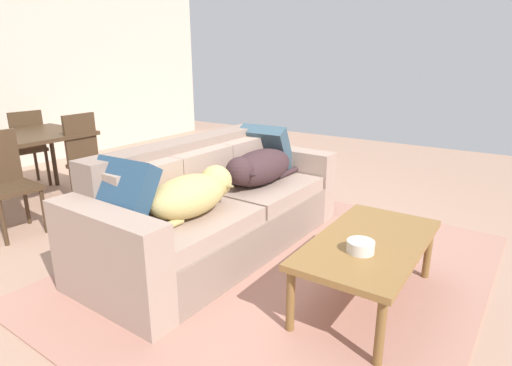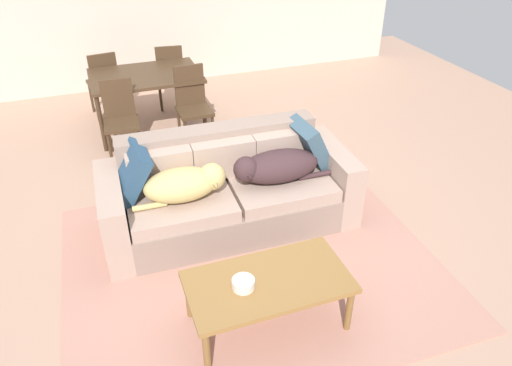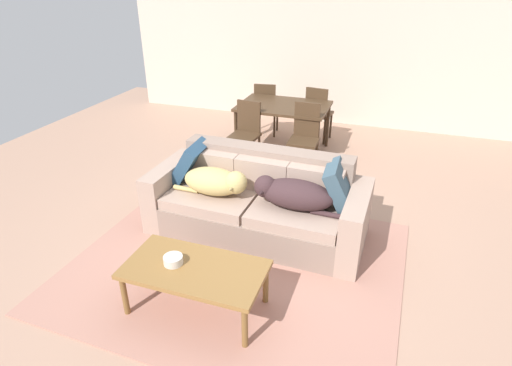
# 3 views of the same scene
# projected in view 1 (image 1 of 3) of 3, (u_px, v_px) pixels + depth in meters

# --- Properties ---
(ground_plane) EXTENTS (10.00, 10.00, 0.00)m
(ground_plane) POSITION_uv_depth(u_px,v_px,m) (228.00, 240.00, 3.60)
(ground_plane) COLOR tan
(area_rug) EXTENTS (3.19, 2.71, 0.01)m
(area_rug) POSITION_uv_depth(u_px,v_px,m) (285.00, 267.00, 3.13)
(area_rug) COLOR tan
(area_rug) RESTS_ON ground
(couch) EXTENTS (2.33, 1.01, 0.87)m
(couch) POSITION_uv_depth(u_px,v_px,m) (214.00, 209.00, 3.39)
(couch) COLOR gray
(couch) RESTS_ON ground
(dog_on_left_cushion) EXTENTS (0.83, 0.40, 0.30)m
(dog_on_left_cushion) POSITION_uv_depth(u_px,v_px,m) (193.00, 194.00, 2.89)
(dog_on_left_cushion) COLOR tan
(dog_on_left_cushion) RESTS_ON couch
(dog_on_right_cushion) EXTENTS (0.94, 0.39, 0.30)m
(dog_on_right_cushion) POSITION_uv_depth(u_px,v_px,m) (258.00, 168.00, 3.55)
(dog_on_right_cushion) COLOR #3A2628
(dog_on_right_cushion) RESTS_ON couch
(throw_pillow_by_left_arm) EXTENTS (0.37, 0.48, 0.46)m
(throw_pillow_by_left_arm) POSITION_uv_depth(u_px,v_px,m) (119.00, 196.00, 2.66)
(throw_pillow_by_left_arm) COLOR navy
(throw_pillow_by_left_arm) RESTS_ON couch
(throw_pillow_by_right_arm) EXTENTS (0.35, 0.48, 0.47)m
(throw_pillow_by_right_arm) POSITION_uv_depth(u_px,v_px,m) (266.00, 149.00, 3.98)
(throw_pillow_by_right_arm) COLOR #364E5D
(throw_pillow_by_right_arm) RESTS_ON couch
(coffee_table) EXTENTS (1.16, 0.61, 0.44)m
(coffee_table) POSITION_uv_depth(u_px,v_px,m) (369.00, 247.00, 2.59)
(coffee_table) COLOR olive
(coffee_table) RESTS_ON ground
(bowl_on_coffee_table) EXTENTS (0.16, 0.16, 0.07)m
(bowl_on_coffee_table) POSITION_uv_depth(u_px,v_px,m) (361.00, 246.00, 2.41)
(bowl_on_coffee_table) COLOR silver
(bowl_on_coffee_table) RESTS_ON coffee_table
(dining_table) EXTENTS (1.35, 0.94, 0.75)m
(dining_table) POSITION_uv_depth(u_px,v_px,m) (14.00, 143.00, 4.20)
(dining_table) COLOR #432F1D
(dining_table) RESTS_ON ground
(dining_chair_near_left) EXTENTS (0.43, 0.43, 0.91)m
(dining_chair_near_left) POSITION_uv_depth(u_px,v_px,m) (6.00, 179.00, 3.63)
(dining_chair_near_left) COLOR #432F1D
(dining_chair_near_left) RESTS_ON ground
(dining_chair_near_right) EXTENTS (0.41, 0.41, 0.96)m
(dining_chair_near_right) POSITION_uv_depth(u_px,v_px,m) (89.00, 156.00, 4.34)
(dining_chair_near_right) COLOR #432F1D
(dining_chair_near_right) RESTS_ON ground
(dining_chair_far_right) EXTENTS (0.45, 0.45, 0.92)m
(dining_chair_far_right) POSITION_uv_depth(u_px,v_px,m) (26.00, 145.00, 4.90)
(dining_chair_far_right) COLOR #432F1D
(dining_chair_far_right) RESTS_ON ground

